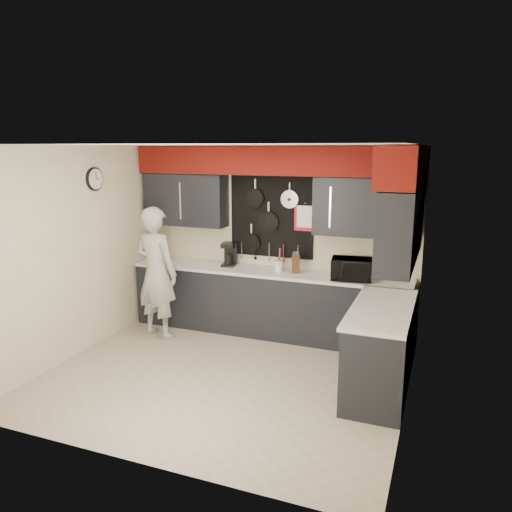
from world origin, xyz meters
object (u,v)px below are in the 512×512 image
at_px(knife_block, 296,264).
at_px(person, 156,273).
at_px(microwave, 351,269).
at_px(coffee_maker, 229,254).
at_px(utensil_crock, 279,266).

xyz_separation_m(knife_block, person, (-1.79, -0.62, -0.13)).
distance_m(microwave, knife_block, 0.77).
bearing_deg(knife_block, coffee_maker, 160.24).
bearing_deg(person, utensil_crock, -146.58).
distance_m(microwave, person, 2.61).
height_order(knife_block, utensil_crock, knife_block).
bearing_deg(utensil_crock, coffee_maker, 174.70).
bearing_deg(microwave, coffee_maker, 166.86).
xyz_separation_m(utensil_crock, coffee_maker, (-0.77, 0.07, 0.10)).
height_order(microwave, coffee_maker, coffee_maker).
bearing_deg(person, knife_block, -149.42).
bearing_deg(coffee_maker, utensil_crock, -17.17).
bearing_deg(microwave, utensil_crock, 166.95).
xyz_separation_m(utensil_crock, person, (-1.55, -0.63, -0.09)).
height_order(knife_block, person, person).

